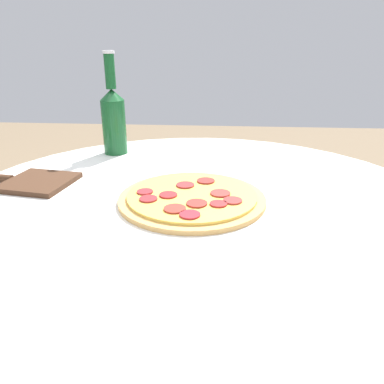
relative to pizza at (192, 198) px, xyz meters
The scene contains 4 objects.
table 0.17m from the pizza, 143.92° to the right, with size 1.07×1.07×0.69m.
pizza is the anchor object (origin of this frame).
beer_bottle 0.44m from the pizza, 53.60° to the right, with size 0.07×0.07×0.29m.
pizza_paddle 0.39m from the pizza, 10.63° to the right, with size 0.26×0.16×0.02m.
Camera 1 is at (-0.04, 0.72, 1.00)m, focal length 35.00 mm.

